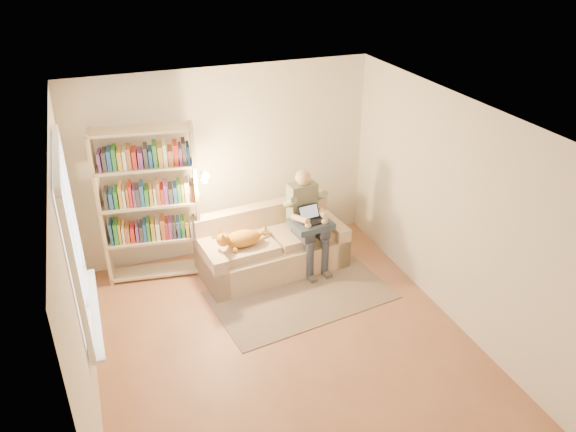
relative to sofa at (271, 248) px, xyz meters
name	(u,v)px	position (x,y,z in m)	size (l,w,h in m)	color
floor	(285,343)	(-0.37, -1.53, -0.30)	(4.50, 4.50, 0.00)	#935D42
ceiling	(284,119)	(-0.37, -1.53, 2.30)	(4.00, 4.50, 0.02)	white
wall_left	(76,283)	(-2.37, -1.53, 1.00)	(0.02, 4.50, 2.60)	silver
wall_right	(451,211)	(1.63, -1.53, 1.00)	(0.02, 4.50, 2.60)	silver
wall_back	(226,163)	(-0.37, 0.72, 1.00)	(4.00, 0.02, 2.60)	silver
wall_front	(400,400)	(-0.37, -3.78, 1.00)	(4.00, 0.02, 2.60)	silver
window	(80,263)	(-2.32, -1.33, 1.08)	(0.12, 1.52, 1.69)	white
sofa	(271,248)	(0.00, 0.00, 0.00)	(1.99, 1.04, 0.82)	#C5AC8B
person	(307,215)	(0.46, -0.10, 0.47)	(0.42, 0.63, 1.36)	slate
cat	(241,238)	(-0.46, -0.17, 0.34)	(0.71, 0.30, 0.26)	orange
blanket	(309,224)	(0.44, -0.23, 0.40)	(0.51, 0.41, 0.08)	#2B3A4B
laptop	(308,218)	(0.44, -0.22, 0.49)	(0.30, 0.29, 0.23)	black
bookshelf	(149,198)	(-1.47, 0.37, 0.84)	(1.35, 0.56, 2.05)	#BFAE91
rug	(301,295)	(0.13, -0.75, -0.29)	(2.19, 1.30, 0.01)	#826E5F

